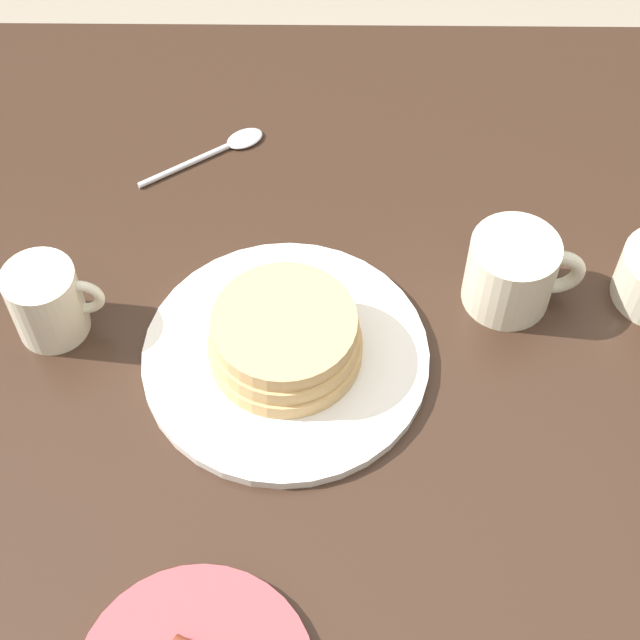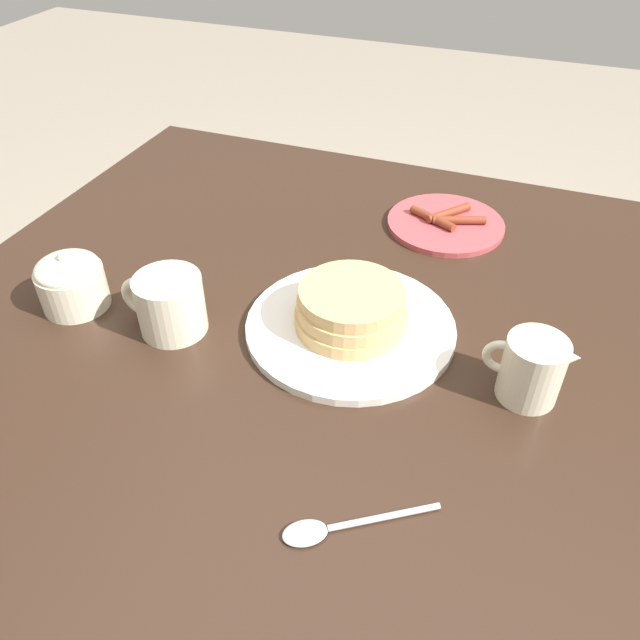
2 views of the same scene
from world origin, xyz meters
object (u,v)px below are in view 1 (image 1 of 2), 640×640
Objects in this scene: coffee_mug at (514,271)px; spoon at (225,147)px; creamer_pitcher at (45,300)px; pancake_plate at (285,346)px.

spoon is (-0.31, 0.22, -0.04)m from coffee_mug.
spoon is (0.16, 0.26, -0.04)m from creamer_pitcher.
coffee_mug is 0.83× the size of spoon.
pancake_plate is at bearing -160.53° from coffee_mug.
coffee_mug is at bearing 19.47° from pancake_plate.
coffee_mug reaches higher than pancake_plate.
coffee_mug is at bearing -34.62° from spoon.
creamer_pitcher is at bearing -121.47° from spoon.
creamer_pitcher is at bearing -174.76° from coffee_mug.
coffee_mug is (0.23, 0.08, 0.02)m from pancake_plate.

